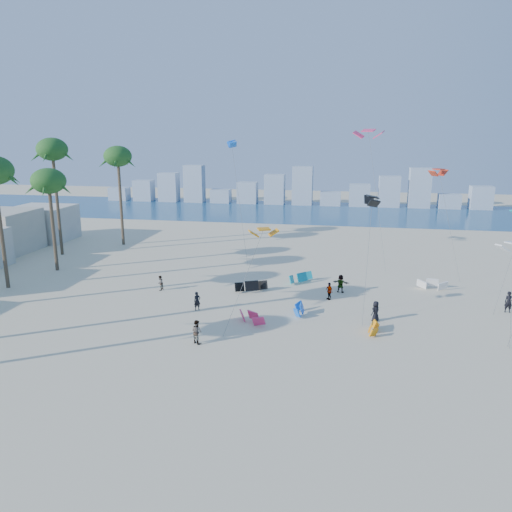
# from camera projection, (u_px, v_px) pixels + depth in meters

# --- Properties ---
(ground) EXTENTS (220.00, 220.00, 0.00)m
(ground) POSITION_uv_depth(u_px,v_px,m) (165.00, 383.00, 31.20)
(ground) COLOR beige
(ground) RESTS_ON ground
(ocean) EXTENTS (220.00, 220.00, 0.00)m
(ocean) POSITION_uv_depth(u_px,v_px,m) (291.00, 211.00, 99.91)
(ocean) COLOR navy
(ocean) RESTS_ON ground
(kitesurfer_near) EXTENTS (0.74, 0.70, 1.70)m
(kitesurfer_near) POSITION_uv_depth(u_px,v_px,m) (197.00, 301.00, 43.80)
(kitesurfer_near) COLOR black
(kitesurfer_near) RESTS_ON ground
(kitesurfer_mid) EXTENTS (1.12, 1.06, 1.83)m
(kitesurfer_mid) POSITION_uv_depth(u_px,v_px,m) (197.00, 332.00, 36.88)
(kitesurfer_mid) COLOR gray
(kitesurfer_mid) RESTS_ON ground
(kitesurfers_far) EXTENTS (33.26, 13.41, 1.91)m
(kitesurfers_far) POSITION_uv_depth(u_px,v_px,m) (368.00, 300.00, 44.03)
(kitesurfers_far) COLOR black
(kitesurfers_far) RESTS_ON ground
(grounded_kites) EXTENTS (21.44, 15.30, 1.08)m
(grounded_kites) POSITION_uv_depth(u_px,v_px,m) (313.00, 294.00, 46.95)
(grounded_kites) COLOR #EF356C
(grounded_kites) RESTS_ON ground
(flying_kites) EXTENTS (32.48, 27.60, 16.43)m
(flying_kites) POSITION_uv_depth(u_px,v_px,m) (395.00, 178.00, 48.27)
(flying_kites) COLOR orange
(flying_kites) RESTS_ON ground
(palm_row) EXTENTS (10.06, 44.80, 15.03)m
(palm_row) POSITION_uv_depth(u_px,v_px,m) (5.00, 173.00, 47.57)
(palm_row) COLOR brown
(palm_row) RESTS_ON ground
(distant_skyline) EXTENTS (85.00, 3.00, 8.40)m
(distant_skyline) POSITION_uv_depth(u_px,v_px,m) (291.00, 190.00, 108.92)
(distant_skyline) COLOR #9EADBF
(distant_skyline) RESTS_ON ground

